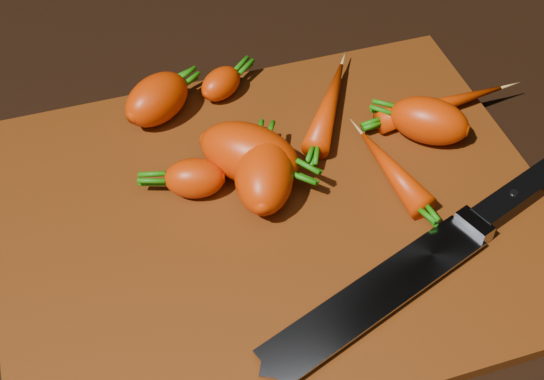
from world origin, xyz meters
name	(u,v)px	position (x,y,z in m)	size (l,w,h in m)	color
ground	(275,223)	(0.00, 0.00, -0.01)	(2.00, 2.00, 0.01)	black
cutting_board	(275,215)	(0.00, 0.00, 0.01)	(0.50, 0.40, 0.01)	#5F2A0B
carrot_0	(157,99)	(-0.07, 0.16, 0.04)	(0.07, 0.05, 0.05)	#C02D01
carrot_1	(195,178)	(-0.06, 0.04, 0.03)	(0.06, 0.04, 0.04)	#C02D01
carrot_2	(249,154)	(-0.01, 0.05, 0.04)	(0.10, 0.06, 0.06)	#C02D01
carrot_3	(264,172)	(0.00, 0.02, 0.04)	(0.09, 0.05, 0.05)	#C02D01
carrot_4	(221,84)	(-0.01, 0.17, 0.03)	(0.05, 0.03, 0.03)	#C02D01
carrot_5	(429,121)	(0.17, 0.05, 0.03)	(0.08, 0.05, 0.05)	#C02D01
carrot_6	(329,105)	(0.09, 0.11, 0.03)	(0.13, 0.03, 0.03)	#C02D01
carrot_7	(441,105)	(0.20, 0.07, 0.02)	(0.14, 0.02, 0.02)	#C02D01
carrot_8	(392,170)	(0.12, 0.00, 0.03)	(0.11, 0.03, 0.03)	#C02D01
knife	(395,281)	(0.07, -0.11, 0.02)	(0.35, 0.16, 0.02)	gray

